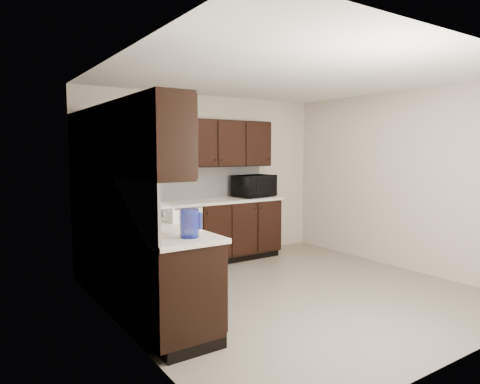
{
  "coord_description": "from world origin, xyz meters",
  "views": [
    {
      "loc": [
        -3.25,
        -3.73,
        1.66
      ],
      "look_at": [
        -0.32,
        0.6,
        1.16
      ],
      "focal_mm": 32.0,
      "sensor_mm": 36.0,
      "label": 1
    }
  ],
  "objects_px": {
    "microwave": "(254,186)",
    "storage_bin": "(147,215)",
    "blue_pitcher": "(189,223)",
    "sink": "(157,234)",
    "toaster_oven": "(135,196)"
  },
  "relations": [
    {
      "from": "sink",
      "to": "blue_pitcher",
      "type": "height_order",
      "value": "sink"
    },
    {
      "from": "sink",
      "to": "storage_bin",
      "type": "height_order",
      "value": "sink"
    },
    {
      "from": "sink",
      "to": "blue_pitcher",
      "type": "xyz_separation_m",
      "value": [
        0.05,
        -0.58,
        0.18
      ]
    },
    {
      "from": "toaster_oven",
      "to": "blue_pitcher",
      "type": "xyz_separation_m",
      "value": [
        -0.39,
        -2.34,
        -0.0
      ]
    },
    {
      "from": "microwave",
      "to": "storage_bin",
      "type": "height_order",
      "value": "microwave"
    },
    {
      "from": "microwave",
      "to": "toaster_oven",
      "type": "distance_m",
      "value": 1.92
    },
    {
      "from": "sink",
      "to": "microwave",
      "type": "bearing_deg",
      "value": 35.72
    },
    {
      "from": "microwave",
      "to": "blue_pitcher",
      "type": "height_order",
      "value": "microwave"
    },
    {
      "from": "microwave",
      "to": "storage_bin",
      "type": "xyz_separation_m",
      "value": [
        -2.33,
        -1.38,
        -0.09
      ]
    },
    {
      "from": "blue_pitcher",
      "to": "sink",
      "type": "bearing_deg",
      "value": 83.05
    },
    {
      "from": "microwave",
      "to": "storage_bin",
      "type": "bearing_deg",
      "value": -158.82
    },
    {
      "from": "sink",
      "to": "storage_bin",
      "type": "xyz_separation_m",
      "value": [
        0.03,
        0.31,
        0.14
      ]
    },
    {
      "from": "microwave",
      "to": "blue_pitcher",
      "type": "relative_size",
      "value": 2.62
    },
    {
      "from": "toaster_oven",
      "to": "blue_pitcher",
      "type": "height_order",
      "value": "toaster_oven"
    },
    {
      "from": "sink",
      "to": "blue_pitcher",
      "type": "distance_m",
      "value": 0.6
    }
  ]
}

